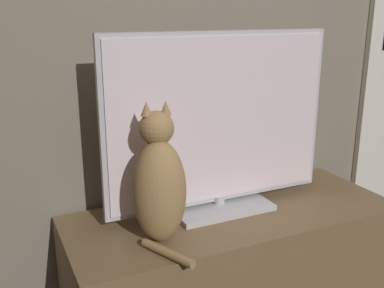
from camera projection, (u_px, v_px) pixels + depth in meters
name	position (u px, v px, depth m)	size (l,w,h in m)	color
wall_back	(200.00, 7.00, 1.76)	(4.80, 0.05, 2.60)	#756B5B
tv_stand	(232.00, 274.00, 1.80)	(1.27, 0.50, 0.55)	brown
tv	(220.00, 127.00, 1.66)	(0.90, 0.23, 0.67)	#B7B7BC
cat	(159.00, 184.00, 1.46)	(0.20, 0.31, 0.47)	#997547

